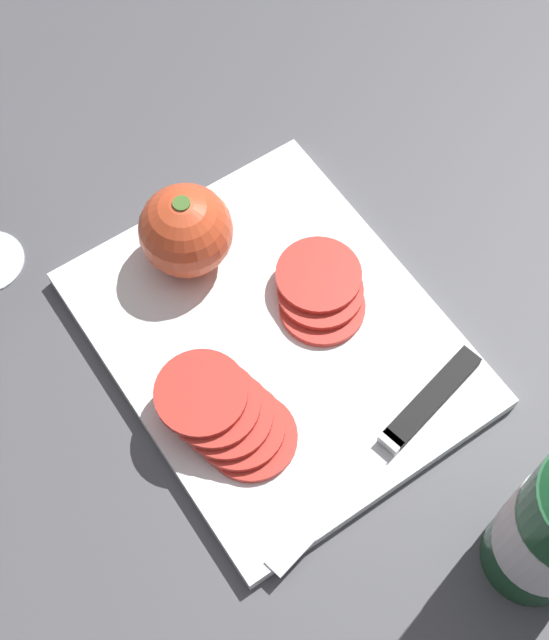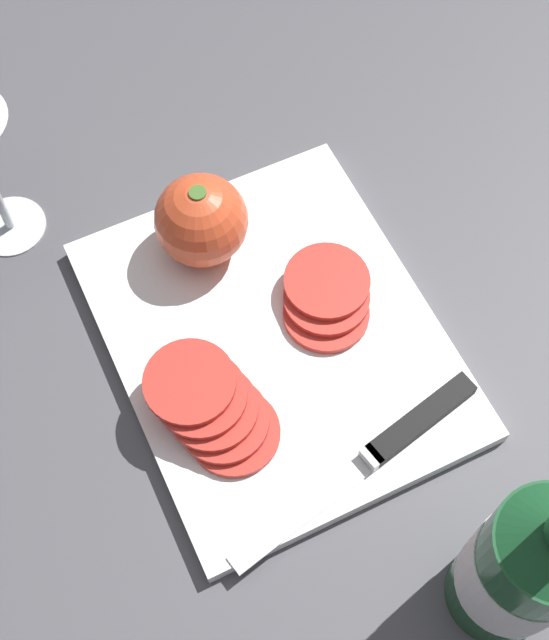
# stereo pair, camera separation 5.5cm
# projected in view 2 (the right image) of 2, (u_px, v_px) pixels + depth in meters

# --- Properties ---
(ground_plane) EXTENTS (3.00, 3.00, 0.00)m
(ground_plane) POSITION_uv_depth(u_px,v_px,m) (222.00, 270.00, 0.88)
(ground_plane) COLOR #4C4C51
(cutting_board) EXTENTS (0.35, 0.29, 0.02)m
(cutting_board) POSITION_uv_depth(u_px,v_px,m) (274.00, 339.00, 0.83)
(cutting_board) COLOR white
(cutting_board) RESTS_ON ground_plane
(wine_bottle) EXTENTS (0.08, 0.08, 0.31)m
(wine_bottle) POSITION_uv_depth(u_px,v_px,m) (526.00, 567.00, 0.64)
(wine_bottle) COLOR #194C28
(wine_bottle) RESTS_ON ground_plane
(whole_tomato) EXTENTS (0.09, 0.09, 0.09)m
(whole_tomato) POSITION_uv_depth(u_px,v_px,m) (201.00, 220.00, 0.83)
(whole_tomato) COLOR #DB4C28
(whole_tomato) RESTS_ON cutting_board
(knife) EXTENTS (0.08, 0.26, 0.01)m
(knife) POSITION_uv_depth(u_px,v_px,m) (402.00, 434.00, 0.78)
(knife) COLOR silver
(knife) RESTS_ON cutting_board
(tomato_slice_stack_near) EXTENTS (0.10, 0.09, 0.02)m
(tomato_slice_stack_near) POSITION_uv_depth(u_px,v_px,m) (326.00, 297.00, 0.83)
(tomato_slice_stack_near) COLOR red
(tomato_slice_stack_near) RESTS_ON cutting_board
(tomato_slice_stack_far) EXTENTS (0.13, 0.10, 0.04)m
(tomato_slice_stack_far) POSITION_uv_depth(u_px,v_px,m) (212.00, 408.00, 0.77)
(tomato_slice_stack_far) COLOR red
(tomato_slice_stack_far) RESTS_ON cutting_board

